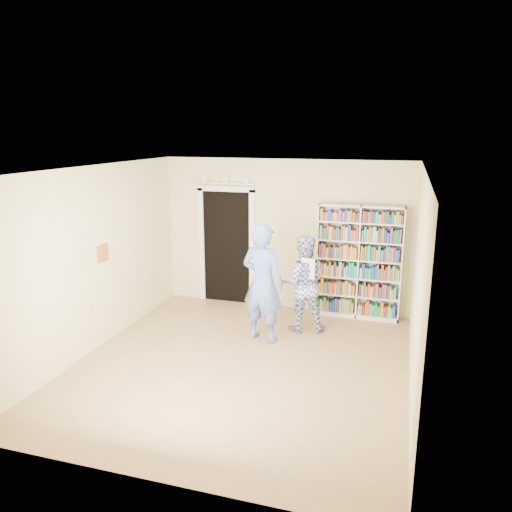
{
  "coord_description": "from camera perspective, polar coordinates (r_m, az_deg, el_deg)",
  "views": [
    {
      "loc": [
        2.04,
        -6.05,
        3.18
      ],
      "look_at": [
        -0.05,
        0.9,
        1.35
      ],
      "focal_mm": 35.0,
      "sensor_mm": 36.0,
      "label": 1
    }
  ],
  "objects": [
    {
      "name": "wall_right",
      "position": [
        6.33,
        17.97,
        -3.35
      ],
      "size": [
        0.0,
        5.0,
        5.0
      ],
      "primitive_type": "plane",
      "rotation": [
        1.57,
        0.0,
        -1.57
      ],
      "color": "beige",
      "rests_on": "floor"
    },
    {
      "name": "man_blue",
      "position": [
        7.59,
        0.76,
        -3.09
      ],
      "size": [
        0.76,
        0.58,
        1.85
      ],
      "primitive_type": "imported",
      "rotation": [
        0.0,
        0.0,
        2.92
      ],
      "color": "#5773C1",
      "rests_on": "floor"
    },
    {
      "name": "wall_left",
      "position": [
        7.64,
        -18.01,
        -0.39
      ],
      "size": [
        0.0,
        5.0,
        5.0
      ],
      "primitive_type": "plane",
      "rotation": [
        1.57,
        0.0,
        1.57
      ],
      "color": "beige",
      "rests_on": "floor"
    },
    {
      "name": "doorway",
      "position": [
        9.31,
        -3.37,
        1.74
      ],
      "size": [
        1.1,
        0.08,
        2.43
      ],
      "color": "black",
      "rests_on": "floor"
    },
    {
      "name": "bookshelf",
      "position": [
        8.7,
        11.68,
        -0.66
      ],
      "size": [
        1.43,
        0.27,
        1.97
      ],
      "rotation": [
        0.0,
        0.0,
        0.09
      ],
      "color": "white",
      "rests_on": "floor"
    },
    {
      "name": "wall_back",
      "position": [
        8.98,
        3.28,
        2.4
      ],
      "size": [
        4.5,
        0.0,
        4.5
      ],
      "primitive_type": "plane",
      "rotation": [
        1.57,
        0.0,
        0.0
      ],
      "color": "beige",
      "rests_on": "floor"
    },
    {
      "name": "wall_art",
      "position": [
        7.77,
        -17.09,
        0.31
      ],
      "size": [
        0.03,
        0.25,
        0.25
      ],
      "primitive_type": "cube",
      "color": "brown",
      "rests_on": "wall_left"
    },
    {
      "name": "ceiling",
      "position": [
        6.4,
        -1.88,
        9.88
      ],
      "size": [
        5.0,
        5.0,
        0.0
      ],
      "primitive_type": "plane",
      "rotation": [
        3.14,
        0.0,
        0.0
      ],
      "color": "white",
      "rests_on": "wall_back"
    },
    {
      "name": "paper_sheet",
      "position": [
        7.77,
        5.95,
        -1.42
      ],
      "size": [
        0.23,
        0.07,
        0.33
      ],
      "primitive_type": "cube",
      "rotation": [
        0.0,
        0.0,
        -0.26
      ],
      "color": "white",
      "rests_on": "man_plaid"
    },
    {
      "name": "man_plaid",
      "position": [
        8.05,
        5.36,
        -3.14
      ],
      "size": [
        0.91,
        0.8,
        1.59
      ],
      "primitive_type": "imported",
      "rotation": [
        0.0,
        0.0,
        3.43
      ],
      "color": "#314096",
      "rests_on": "floor"
    },
    {
      "name": "floor",
      "position": [
        7.13,
        -1.7,
        -12.3
      ],
      "size": [
        5.0,
        5.0,
        0.0
      ],
      "primitive_type": "plane",
      "color": "#957148",
      "rests_on": "ground"
    }
  ]
}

